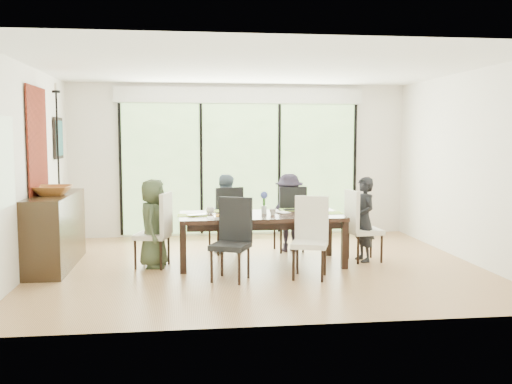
{
  "coord_description": "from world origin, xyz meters",
  "views": [
    {
      "loc": [
        -0.99,
        -7.66,
        1.79
      ],
      "look_at": [
        0.0,
        0.25,
        1.0
      ],
      "focal_mm": 40.0,
      "sensor_mm": 36.0,
      "label": 1
    }
  ],
  "objects": [
    {
      "name": "wall_left",
      "position": [
        -3.01,
        0.0,
        1.35
      ],
      "size": [
        0.02,
        5.0,
        2.7
      ],
      "primitive_type": "cube",
      "color": "silver",
      "rests_on": "floor"
    },
    {
      "name": "foliage_far",
      "position": [
        -0.6,
        6.5,
        1.62
      ],
      "size": [
        3.6,
        3.6,
        3.6
      ],
      "primitive_type": "sphere",
      "color": "#14380F",
      "rests_on": "ground"
    },
    {
      "name": "chair_far_right",
      "position": [
        0.6,
        0.97,
        0.51
      ],
      "size": [
        0.48,
        0.48,
        1.03
      ],
      "primitive_type": null,
      "rotation": [
        0.0,
        0.0,
        3.26
      ],
      "color": "black",
      "rests_on": "floor"
    },
    {
      "name": "cup_b",
      "position": [
        0.2,
        0.02,
        0.74
      ],
      "size": [
        0.13,
        0.13,
        0.09
      ],
      "primitive_type": "imported",
      "rotation": [
        0.0,
        0.0,
        2.3
      ],
      "color": "white",
      "rests_on": "table_top"
    },
    {
      "name": "person_far_left",
      "position": [
        -0.4,
        0.95,
        0.6
      ],
      "size": [
        0.58,
        0.39,
        1.21
      ],
      "primitive_type": "imported",
      "rotation": [
        0.0,
        0.0,
        3.08
      ],
      "color": "slate",
      "rests_on": "floor"
    },
    {
      "name": "table_leg_br",
      "position": [
        1.13,
        0.55,
        0.32
      ],
      "size": [
        0.08,
        0.08,
        0.65
      ],
      "primitive_type": "cube",
      "color": "black",
      "rests_on": "floor"
    },
    {
      "name": "chair_right_end",
      "position": [
        1.55,
        0.12,
        0.51
      ],
      "size": [
        0.47,
        0.47,
        1.03
      ],
      "primitive_type": null,
      "rotation": [
        0.0,
        0.0,
        1.68
      ],
      "color": "white",
      "rests_on": "floor"
    },
    {
      "name": "glass_doors",
      "position": [
        0.0,
        2.47,
        1.2
      ],
      "size": [
        4.2,
        0.02,
        2.3
      ],
      "primitive_type": "cube",
      "color": "#598C3F",
      "rests_on": "wall_back"
    },
    {
      "name": "wall_back",
      "position": [
        0.0,
        2.51,
        1.35
      ],
      "size": [
        6.0,
        0.02,
        2.7
      ],
      "primitive_type": "cube",
      "color": "white",
      "rests_on": "floor"
    },
    {
      "name": "placemat_far_r",
      "position": [
        0.6,
        0.52,
        0.7
      ],
      "size": [
        0.41,
        0.3,
        0.01
      ],
      "primitive_type": "cube",
      "color": "#91C546",
      "rests_on": "table_top"
    },
    {
      "name": "placemat_far_l",
      "position": [
        -0.4,
        0.52,
        0.7
      ],
      "size": [
        0.41,
        0.3,
        0.01
      ],
      "primitive_type": "cube",
      "color": "#A0C646",
      "rests_on": "table_top"
    },
    {
      "name": "papers",
      "position": [
        0.75,
        0.07,
        0.7
      ],
      "size": [
        0.28,
        0.21,
        0.0
      ],
      "primitive_type": "cube",
      "color": "white",
      "rests_on": "table_top"
    },
    {
      "name": "mullion_d",
      "position": [
        2.1,
        2.46,
        1.2
      ],
      "size": [
        0.05,
        0.04,
        2.3
      ],
      "primitive_type": "cube",
      "color": "black",
      "rests_on": "wall_back"
    },
    {
      "name": "foliage_mid",
      "position": [
        0.4,
        5.8,
        1.8
      ],
      "size": [
        4.0,
        4.0,
        4.0
      ],
      "primitive_type": "sphere",
      "color": "#14380F",
      "rests_on": "ground"
    },
    {
      "name": "candlestick_pan",
      "position": [
        -2.76,
        0.66,
        2.4
      ],
      "size": [
        0.11,
        0.11,
        0.03
      ],
      "primitive_type": "cylinder",
      "color": "black",
      "rests_on": "sideboard"
    },
    {
      "name": "person_right_end",
      "position": [
        1.53,
        0.12,
        0.6
      ],
      "size": [
        0.44,
        0.61,
        1.21
      ],
      "primitive_type": "imported",
      "rotation": [
        0.0,
        0.0,
        -1.4
      ],
      "color": "black",
      "rests_on": "floor"
    },
    {
      "name": "person_left_end",
      "position": [
        -1.43,
        0.12,
        0.6
      ],
      "size": [
        0.42,
        0.6,
        1.21
      ],
      "primitive_type": "imported",
      "rotation": [
        0.0,
        0.0,
        1.45
      ],
      "color": "#3D4A31",
      "rests_on": "floor"
    },
    {
      "name": "table_leg_fr",
      "position": [
        1.13,
        -0.31,
        0.32
      ],
      "size": [
        0.08,
        0.08,
        0.65
      ],
      "primitive_type": "cube",
      "color": "black",
      "rests_on": "floor"
    },
    {
      "name": "cup_c",
      "position": [
        0.85,
        0.22,
        0.75
      ],
      "size": [
        0.12,
        0.12,
        0.09
      ],
      "primitive_type": "imported",
      "rotation": [
        0.0,
        0.0,
        3.21
      ],
      "color": "white",
      "rests_on": "table_top"
    },
    {
      "name": "rail_top",
      "position": [
        0.0,
        4.2,
        0.55
      ],
      "size": [
        6.0,
        0.08,
        0.06
      ],
      "primitive_type": "cube",
      "color": "brown",
      "rests_on": "deck"
    },
    {
      "name": "hyacinth_blooms",
      "position": [
        0.1,
        0.17,
        0.96
      ],
      "size": [
        0.1,
        0.1,
        0.1
      ],
      "primitive_type": "sphere",
      "color": "#4653AF",
      "rests_on": "table_top"
    },
    {
      "name": "candlestick_base",
      "position": [
        -2.76,
        0.66,
        1.02
      ],
      "size": [
        0.11,
        0.11,
        0.04
      ],
      "primitive_type": "cylinder",
      "color": "black",
      "rests_on": "sideboard"
    },
    {
      "name": "tablet_far_l",
      "position": [
        -0.3,
        0.47,
        0.71
      ],
      "size": [
        0.24,
        0.17,
        0.01
      ],
      "primitive_type": "cube",
      "color": "black",
      "rests_on": "table_top"
    },
    {
      "name": "candlestick_shaft",
      "position": [
        -2.76,
        0.66,
        1.71
      ],
      "size": [
        0.03,
        0.03,
        1.38
      ],
      "primitive_type": "cylinder",
      "color": "black",
      "rests_on": "sideboard"
    },
    {
      "name": "candle",
      "position": [
        -2.76,
        0.66,
        2.47
      ],
      "size": [
        0.04,
        0.04,
        0.11
      ],
      "primitive_type": "cylinder",
      "color": "silver",
      "rests_on": "sideboard"
    },
    {
      "name": "tapestry",
      "position": [
        -2.97,
        0.4,
        1.7
      ],
      "size": [
        0.02,
        1.0,
        1.5
      ],
      "primitive_type": "cube",
      "color": "maroon",
      "rests_on": "wall_left"
    },
    {
      "name": "ceiling",
      "position": [
        0.0,
        0.0,
        2.71
      ],
      "size": [
        6.0,
        5.0,
        0.01
      ],
      "primitive_type": "cube",
      "color": "white",
      "rests_on": "wall_back"
    },
    {
      "name": "platter_base",
      "position": [
        -0.5,
        -0.18,
        0.72
      ],
      "size": [
        0.24,
        0.24,
        0.02
      ],
      "primitive_type": "cube",
      "color": "white",
      "rests_on": "table_top"
    },
    {
      "name": "mullion_a",
      "position": [
        -2.1,
        2.46,
        1.2
      ],
      "size": [
        0.05,
        0.04,
        2.3
      ],
      "primitive_type": "cube",
      "color": "black",
      "rests_on": "wall_back"
    },
    {
      "name": "table_apron",
      "position": [
        0.05,
        0.12,
        0.59
      ],
      "size": [
        2.06,
        0.84,
        0.09
      ],
      "primitive_type": "cube",
      "color": "black",
      "rests_on": "floor"
    },
    {
      "name": "vase",
      "position": [
        0.1,
        0.17,
        0.76
      ],
      "size": [
        0.07,
        0.07,
        0.11
      ],
      "primitive_type": "cylinder",
      "color": "silver",
      "rests_on": "table_top"
    },
    {
      "name": "art_frame",
      "position": [
        -2.97,
        1.7,
        1.75
      ],
      "size": [
        0.03,
        0.55,
        0.65
      ],
      "primitive_type": "cube",
      "color": "black",
      "rests_on": "wall_left"
    },
    {
      "name": "sideboard",
      "position": [
        -2.76,
        0.31,
        0.5
      ],
      "size": [
        0.5,
        1.77,
        1.0
      ],
      "primitive_type": "cube",
      "color": "black",
      "rests_on": "floor"
    },
    {
      "name": "laptop",
      "position": [
        -0.8,
        0.02,
        0.71
      ],
      "size": [
        0.36,
        0.31,
        0.02
      ],
      "primitive_type": "imported",
      "rotation": [
        0.0,
        0.0,
        0.43
      ],
      "color": "silver",
      "rests_on": "table_top"
    },
    {
      "name": "hyacinth_stems",
      "position": [
        0.1,
        0.17,
        0.87
      ],
      "size": [
        0.04,
        0.04,
        0.15
      ],
      "primitive_type": "cylinder",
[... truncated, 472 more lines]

